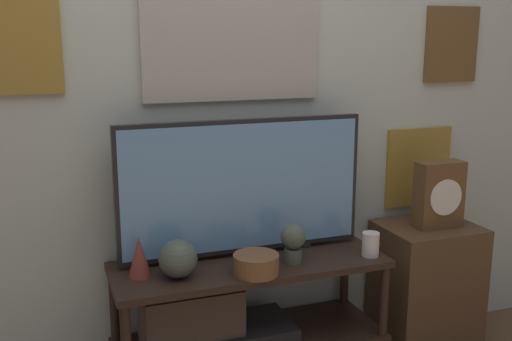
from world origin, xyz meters
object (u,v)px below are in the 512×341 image
at_px(vase_wide_bowl, 256,264).
at_px(candle_jar, 371,244).
at_px(television, 243,187).
at_px(vase_round_glass, 178,259).
at_px(decorative_bust, 293,241).
at_px(vase_slim_bronze, 139,257).
at_px(mantel_clock, 439,195).

height_order(vase_wide_bowl, candle_jar, candle_jar).
height_order(television, vase_round_glass, television).
bearing_deg(candle_jar, television, 158.49).
xyz_separation_m(television, vase_round_glass, (-0.33, -0.15, -0.23)).
bearing_deg(vase_wide_bowl, decorative_bust, 17.97).
xyz_separation_m(television, vase_slim_bronze, (-0.47, -0.09, -0.23)).
height_order(vase_slim_bronze, decorative_bust, decorative_bust).
bearing_deg(candle_jar, vase_round_glass, 176.36).
xyz_separation_m(television, mantel_clock, (0.95, -0.10, -0.10)).
distance_m(television, candle_jar, 0.61).
xyz_separation_m(vase_wide_bowl, vase_slim_bronze, (-0.45, 0.13, 0.04)).
xyz_separation_m(candle_jar, decorative_bust, (-0.35, 0.04, 0.05)).
distance_m(vase_wide_bowl, mantel_clock, 0.99).
bearing_deg(television, candle_jar, -21.51).
bearing_deg(vase_wide_bowl, television, 84.12).
height_order(vase_slim_bronze, mantel_clock, mantel_clock).
relative_size(vase_slim_bronze, mantel_clock, 0.53).
bearing_deg(vase_slim_bronze, decorative_bust, -6.53).
height_order(vase_round_glass, decorative_bust, decorative_bust).
relative_size(vase_wide_bowl, vase_slim_bronze, 1.11).
bearing_deg(vase_round_glass, decorative_bust, -1.31).
relative_size(candle_jar, decorative_bust, 0.62).
xyz_separation_m(vase_round_glass, decorative_bust, (0.50, -0.01, 0.02)).
distance_m(vase_wide_bowl, decorative_bust, 0.21).
distance_m(television, mantel_clock, 0.96).
bearing_deg(vase_wide_bowl, vase_round_glass, 166.53).
xyz_separation_m(vase_round_glass, candle_jar, (0.85, -0.05, -0.02)).
bearing_deg(television, vase_slim_bronze, -169.30).
xyz_separation_m(decorative_bust, mantel_clock, (0.78, 0.07, 0.11)).
bearing_deg(candle_jar, vase_wide_bowl, -177.98).
distance_m(television, vase_slim_bronze, 0.53).
bearing_deg(television, vase_wide_bowl, -95.88).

